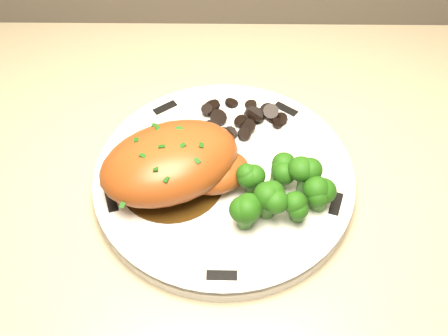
{
  "coord_description": "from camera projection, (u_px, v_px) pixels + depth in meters",
  "views": [
    {
      "loc": [
        0.16,
        1.35,
        1.29
      ],
      "look_at": [
        0.15,
        1.71,
        0.85
      ],
      "focal_mm": 45.0,
      "sensor_mm": 36.0,
      "label": 1
    }
  ],
  "objects": [
    {
      "name": "plate",
      "position": [
        224.0,
        180.0,
        0.58
      ],
      "size": [
        0.3,
        0.3,
        0.02
      ],
      "primitive_type": "cylinder",
      "rotation": [
        0.0,
        0.0,
        0.15
      ],
      "color": "silver",
      "rests_on": "counter"
    },
    {
      "name": "rim_accent_0",
      "position": [
        286.0,
        109.0,
        0.63
      ],
      "size": [
        0.03,
        0.02,
        0.0
      ],
      "primitive_type": "cube",
      "rotation": [
        0.0,
        0.0,
        2.51
      ],
      "color": "black",
      "rests_on": "plate"
    },
    {
      "name": "rim_accent_1",
      "position": [
        165.0,
        108.0,
        0.63
      ],
      "size": [
        0.03,
        0.02,
        0.0
      ],
      "primitive_type": "cube",
      "rotation": [
        0.0,
        0.0,
        3.76
      ],
      "color": "black",
      "rests_on": "plate"
    },
    {
      "name": "rim_accent_2",
      "position": [
        111.0,
        201.0,
        0.55
      ],
      "size": [
        0.02,
        0.03,
        0.0
      ],
      "primitive_type": "cube",
      "rotation": [
        0.0,
        0.0,
        5.02
      ],
      "color": "black",
      "rests_on": "plate"
    },
    {
      "name": "rim_accent_3",
      "position": [
        222.0,
        276.0,
        0.5
      ],
      "size": [
        0.03,
        0.01,
        0.0
      ],
      "primitive_type": "cube",
      "rotation": [
        0.0,
        0.0,
        6.28
      ],
      "color": "black",
      "rests_on": "plate"
    },
    {
      "name": "rim_accent_4",
      "position": [
        336.0,
        204.0,
        0.54
      ],
      "size": [
        0.02,
        0.03,
        0.0
      ],
      "primitive_type": "cube",
      "rotation": [
        0.0,
        0.0,
        7.53
      ],
      "color": "black",
      "rests_on": "plate"
    },
    {
      "name": "gravy_pool",
      "position": [
        172.0,
        179.0,
        0.56
      ],
      "size": [
        0.11,
        0.11,
        0.0
      ],
      "primitive_type": "cylinder",
      "color": "#321E09",
      "rests_on": "plate"
    },
    {
      "name": "chicken_breast",
      "position": [
        175.0,
        163.0,
        0.54
      ],
      "size": [
        0.17,
        0.14,
        0.05
      ],
      "rotation": [
        0.0,
        0.0,
        0.43
      ],
      "color": "brown",
      "rests_on": "plate"
    },
    {
      "name": "mushroom_pile",
      "position": [
        244.0,
        121.0,
        0.61
      ],
      "size": [
        0.08,
        0.06,
        0.02
      ],
      "color": "black",
      "rests_on": "plate"
    },
    {
      "name": "broccoli_florets",
      "position": [
        281.0,
        191.0,
        0.53
      ],
      "size": [
        0.09,
        0.07,
        0.04
      ],
      "rotation": [
        0.0,
        0.0,
        -0.04
      ],
      "color": "#427732",
      "rests_on": "plate"
    }
  ]
}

